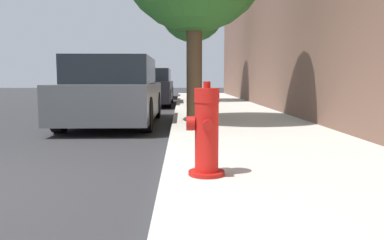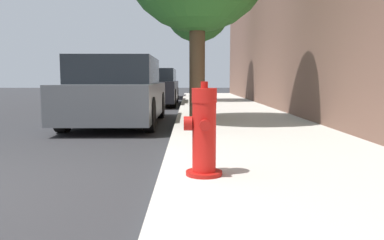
# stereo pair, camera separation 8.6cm
# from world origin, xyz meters

# --- Properties ---
(sidewalk_slab) EXTENTS (2.79, 40.00, 0.14)m
(sidewalk_slab) POSITION_xyz_m (3.27, 0.00, 0.07)
(sidewalk_slab) COLOR beige
(sidewalk_slab) RESTS_ON ground_plane
(fire_hydrant) EXTENTS (0.35, 0.34, 0.84)m
(fire_hydrant) POSITION_xyz_m (2.29, 0.26, 0.52)
(fire_hydrant) COLOR #A91511
(fire_hydrant) RESTS_ON sidewalk_slab
(parked_car_near) EXTENTS (1.84, 4.23, 1.47)m
(parked_car_near) POSITION_xyz_m (0.59, 5.24, 0.71)
(parked_car_near) COLOR #4C5156
(parked_car_near) RESTS_ON ground_plane
(parked_car_mid) EXTENTS (1.69, 4.60, 1.38)m
(parked_car_mid) POSITION_xyz_m (0.86, 11.39, 0.68)
(parked_car_mid) COLOR black
(parked_car_mid) RESTS_ON ground_plane
(parked_car_far) EXTENTS (1.81, 4.29, 1.46)m
(parked_car_far) POSITION_xyz_m (0.63, 16.89, 0.71)
(parked_car_far) COLOR navy
(parked_car_far) RESTS_ON ground_plane
(street_tree_far) EXTENTS (2.55, 2.55, 4.84)m
(street_tree_far) POSITION_xyz_m (2.49, 11.68, 3.67)
(street_tree_far) COLOR brown
(street_tree_far) RESTS_ON sidewalk_slab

